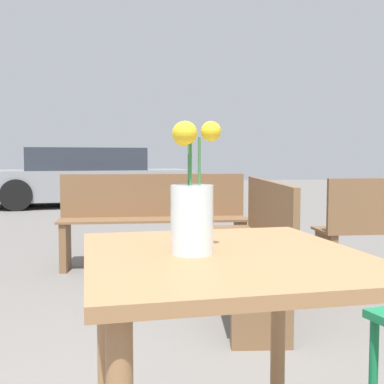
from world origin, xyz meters
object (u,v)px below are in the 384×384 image
object	(u,v)px
table_front	(224,301)
flower_vase	(192,208)
parked_car	(86,178)
bench_near	(154,216)
bench_middle	(254,240)

from	to	relation	value
table_front	flower_vase	world-z (taller)	flower_vase
flower_vase	parked_car	distance (m)	9.22
flower_vase	bench_near	xyz separation A→B (m)	(0.11, 3.22, -0.41)
table_front	flower_vase	xyz separation A→B (m)	(-0.09, -0.01, 0.25)
bench_middle	parked_car	size ratio (longest dim) A/B	0.34
table_front	parked_car	xyz separation A→B (m)	(-1.02, 9.16, -0.05)
bench_middle	parked_car	world-z (taller)	parked_car
bench_middle	flower_vase	bearing A→B (deg)	-110.29
flower_vase	bench_middle	distance (m)	2.03
bench_near	flower_vase	bearing A→B (deg)	-92.02
bench_middle	parked_car	xyz separation A→B (m)	(-1.62, 7.30, 0.12)
parked_car	table_front	bearing A→B (deg)	-83.67
flower_vase	parked_car	world-z (taller)	parked_car
flower_vase	bench_near	distance (m)	3.25
parked_car	bench_middle	bearing A→B (deg)	-77.48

